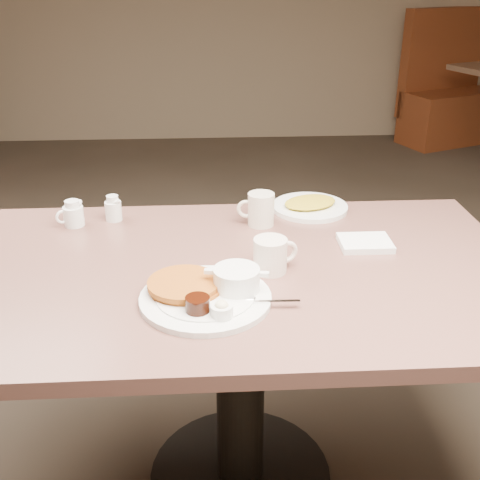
{
  "coord_description": "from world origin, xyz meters",
  "views": [
    {
      "loc": [
        -0.08,
        -1.39,
        1.48
      ],
      "look_at": [
        0.0,
        0.02,
        0.82
      ],
      "focal_mm": 44.94,
      "sensor_mm": 36.0,
      "label": 1
    }
  ],
  "objects": [
    {
      "name": "coffee_mug_far",
      "position": [
        0.08,
        0.28,
        0.8
      ],
      "size": [
        0.12,
        0.09,
        0.1
      ],
      "color": "white",
      "rests_on": "diner_table"
    },
    {
      "name": "creamer_right",
      "position": [
        -0.37,
        0.34,
        0.79
      ],
      "size": [
        0.07,
        0.07,
        0.08
      ],
      "color": "white",
      "rests_on": "diner_table"
    },
    {
      "name": "diner_table",
      "position": [
        0.0,
        0.0,
        0.58
      ],
      "size": [
        1.5,
        0.9,
        0.75
      ],
      "color": "#84564C",
      "rests_on": "ground"
    },
    {
      "name": "hash_plate",
      "position": [
        0.25,
        0.39,
        0.76
      ],
      "size": [
        0.32,
        0.32,
        0.04
      ],
      "color": "white",
      "rests_on": "diner_table"
    },
    {
      "name": "creamer_left",
      "position": [
        -0.49,
        0.3,
        0.79
      ],
      "size": [
        0.09,
        0.07,
        0.08
      ],
      "color": "white",
      "rests_on": "diner_table"
    },
    {
      "name": "booth_back_right",
      "position": [
        2.19,
        3.76,
        0.41
      ],
      "size": [
        1.47,
        1.58,
        1.12
      ],
      "color": "brown",
      "rests_on": "ground"
    },
    {
      "name": "room",
      "position": [
        0.0,
        0.0,
        1.4
      ],
      "size": [
        7.04,
        8.04,
        2.84
      ],
      "color": "#4C3F33",
      "rests_on": "ground"
    },
    {
      "name": "napkin",
      "position": [
        0.36,
        0.11,
        0.76
      ],
      "size": [
        0.14,
        0.12,
        0.02
      ],
      "color": "white",
      "rests_on": "diner_table"
    },
    {
      "name": "main_plate",
      "position": [
        -0.08,
        -0.16,
        0.77
      ],
      "size": [
        0.4,
        0.36,
        0.07
      ],
      "color": "white",
      "rests_on": "diner_table"
    },
    {
      "name": "coffee_mug_near",
      "position": [
        0.08,
        -0.02,
        0.8
      ],
      "size": [
        0.13,
        0.11,
        0.09
      ],
      "color": "white",
      "rests_on": "diner_table"
    }
  ]
}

